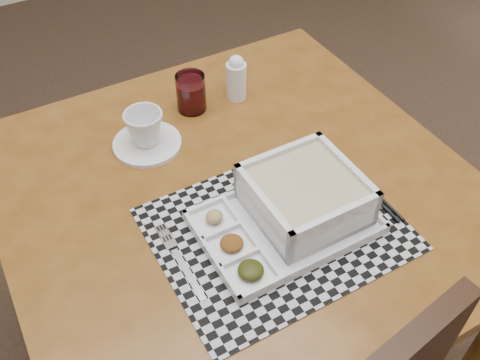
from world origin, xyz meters
name	(u,v)px	position (x,y,z in m)	size (l,w,h in m)	color
dining_table	(239,210)	(0.23, 0.01, 0.62)	(0.92, 0.92, 0.69)	#52310F
placemat	(277,229)	(0.24, -0.12, 0.69)	(0.45, 0.36, 0.00)	#AAA9B1
serving_tray	(299,204)	(0.29, -0.11, 0.73)	(0.32, 0.22, 0.09)	silver
fork	(179,259)	(0.05, -0.10, 0.70)	(0.02, 0.19, 0.00)	silver
spoon	(337,167)	(0.43, -0.04, 0.70)	(0.04, 0.18, 0.01)	silver
chopsticks	(362,182)	(0.45, -0.10, 0.70)	(0.02, 0.24, 0.01)	black
saucer	(147,144)	(0.12, 0.22, 0.70)	(0.15, 0.15, 0.01)	silver
cup	(145,128)	(0.12, 0.22, 0.74)	(0.08, 0.08, 0.08)	silver
juice_glass	(191,94)	(0.26, 0.29, 0.73)	(0.07, 0.07, 0.09)	white
creamer_bottle	(236,78)	(0.37, 0.28, 0.75)	(0.05, 0.05, 0.11)	silver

